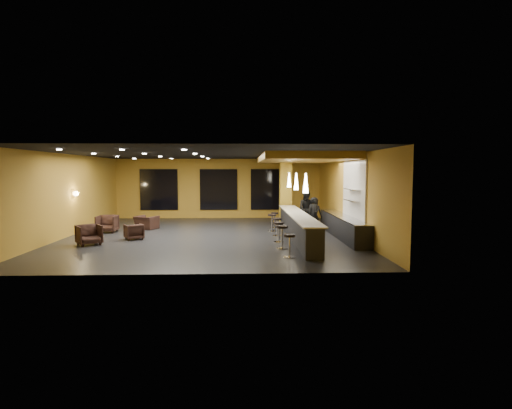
{
  "coord_description": "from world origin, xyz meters",
  "views": [
    {
      "loc": [
        1.39,
        -17.14,
        2.78
      ],
      "look_at": [
        2.0,
        0.5,
        1.3
      ],
      "focal_mm": 28.0,
      "sensor_mm": 36.0,
      "label": 1
    }
  ],
  "objects_px": {
    "prep_counter": "(343,227)",
    "pendant_2": "(289,180)",
    "staff_b": "(307,209)",
    "pendant_1": "(296,181)",
    "bar_stool_5": "(275,218)",
    "armchair_d": "(146,222)",
    "armchair_c": "(107,224)",
    "pendant_0": "(306,183)",
    "bar_stool_2": "(279,229)",
    "staff_c": "(314,212)",
    "bar_stool_0": "(289,243)",
    "bar_counter": "(297,227)",
    "staff_a": "(314,214)",
    "bar_stool_3": "(277,225)",
    "bar_stool_4": "(272,220)",
    "bar_stool_1": "(282,234)",
    "armchair_a": "(89,235)",
    "armchair_b": "(134,232)",
    "column": "(285,191)"
  },
  "relations": [
    {
      "from": "armchair_a",
      "to": "armchair_d",
      "type": "bearing_deg",
      "value": 38.68
    },
    {
      "from": "pendant_0",
      "to": "staff_c",
      "type": "xyz_separation_m",
      "value": [
        1.27,
        5.2,
        -1.59
      ]
    },
    {
      "from": "pendant_2",
      "to": "armchair_b",
      "type": "relative_size",
      "value": 1.0
    },
    {
      "from": "pendant_1",
      "to": "bar_stool_4",
      "type": "xyz_separation_m",
      "value": [
        -0.89,
        1.53,
        -1.83
      ]
    },
    {
      "from": "armchair_d",
      "to": "bar_stool_1",
      "type": "xyz_separation_m",
      "value": [
        6.03,
        -5.17,
        0.23
      ]
    },
    {
      "from": "staff_b",
      "to": "pendant_2",
      "type": "bearing_deg",
      "value": -154.97
    },
    {
      "from": "armchair_c",
      "to": "staff_b",
      "type": "bearing_deg",
      "value": 5.67
    },
    {
      "from": "bar_counter",
      "to": "bar_stool_4",
      "type": "height_order",
      "value": "bar_counter"
    },
    {
      "from": "bar_counter",
      "to": "prep_counter",
      "type": "distance_m",
      "value": 2.06
    },
    {
      "from": "bar_stool_1",
      "to": "pendant_1",
      "type": "bearing_deg",
      "value": 71.99
    },
    {
      "from": "pendant_2",
      "to": "bar_stool_2",
      "type": "relative_size",
      "value": 0.88
    },
    {
      "from": "prep_counter",
      "to": "column",
      "type": "height_order",
      "value": "column"
    },
    {
      "from": "bar_counter",
      "to": "bar_stool_3",
      "type": "xyz_separation_m",
      "value": [
        -0.77,
        0.77,
        -0.0
      ]
    },
    {
      "from": "staff_b",
      "to": "bar_stool_1",
      "type": "xyz_separation_m",
      "value": [
        -1.75,
        -5.22,
        -0.39
      ]
    },
    {
      "from": "armchair_b",
      "to": "armchair_c",
      "type": "distance_m",
      "value": 2.55
    },
    {
      "from": "bar_counter",
      "to": "staff_c",
      "type": "height_order",
      "value": "staff_c"
    },
    {
      "from": "staff_c",
      "to": "bar_stool_0",
      "type": "bearing_deg",
      "value": -113.75
    },
    {
      "from": "bar_counter",
      "to": "armchair_c",
      "type": "height_order",
      "value": "bar_counter"
    },
    {
      "from": "armchair_a",
      "to": "armchair_b",
      "type": "height_order",
      "value": "armchair_a"
    },
    {
      "from": "prep_counter",
      "to": "armchair_d",
      "type": "height_order",
      "value": "prep_counter"
    },
    {
      "from": "pendant_0",
      "to": "bar_stool_3",
      "type": "xyz_separation_m",
      "value": [
        -0.77,
        2.77,
        -1.85
      ]
    },
    {
      "from": "bar_stool_4",
      "to": "bar_stool_2",
      "type": "bearing_deg",
      "value": -88.96
    },
    {
      "from": "bar_stool_0",
      "to": "pendant_2",
      "type": "bearing_deg",
      "value": 83.46
    },
    {
      "from": "staff_c",
      "to": "pendant_1",
      "type": "bearing_deg",
      "value": -122.21
    },
    {
      "from": "bar_stool_4",
      "to": "bar_stool_5",
      "type": "bearing_deg",
      "value": 79.62
    },
    {
      "from": "armchair_d",
      "to": "bar_stool_2",
      "type": "height_order",
      "value": "bar_stool_2"
    },
    {
      "from": "prep_counter",
      "to": "bar_counter",
      "type": "bearing_deg",
      "value": -165.96
    },
    {
      "from": "pendant_1",
      "to": "pendant_2",
      "type": "relative_size",
      "value": 1.0
    },
    {
      "from": "column",
      "to": "pendant_2",
      "type": "xyz_separation_m",
      "value": [
        0.0,
        -1.6,
        0.6
      ]
    },
    {
      "from": "armchair_c",
      "to": "armchair_d",
      "type": "distance_m",
      "value": 1.84
    },
    {
      "from": "staff_c",
      "to": "bar_stool_1",
      "type": "relative_size",
      "value": 1.8
    },
    {
      "from": "bar_counter",
      "to": "armchair_b",
      "type": "relative_size",
      "value": 11.44
    },
    {
      "from": "bar_counter",
      "to": "bar_stool_5",
      "type": "bearing_deg",
      "value": 101.61
    },
    {
      "from": "pendant_1",
      "to": "staff_a",
      "type": "relative_size",
      "value": 0.45
    },
    {
      "from": "bar_counter",
      "to": "pendant_0",
      "type": "bearing_deg",
      "value": -90.0
    },
    {
      "from": "pendant_1",
      "to": "bar_stool_5",
      "type": "height_order",
      "value": "pendant_1"
    },
    {
      "from": "staff_a",
      "to": "bar_stool_1",
      "type": "xyz_separation_m",
      "value": [
        -1.94,
        -4.5,
        -0.23
      ]
    },
    {
      "from": "staff_a",
      "to": "armchair_d",
      "type": "xyz_separation_m",
      "value": [
        -7.97,
        0.67,
        -0.46
      ]
    },
    {
      "from": "bar_stool_2",
      "to": "pendant_1",
      "type": "bearing_deg",
      "value": 56.49
    },
    {
      "from": "prep_counter",
      "to": "pendant_2",
      "type": "relative_size",
      "value": 8.57
    },
    {
      "from": "bar_stool_3",
      "to": "armchair_a",
      "type": "bearing_deg",
      "value": -166.0
    },
    {
      "from": "armchair_c",
      "to": "bar_stool_4",
      "type": "xyz_separation_m",
      "value": [
        7.5,
        -0.0,
        0.12
      ]
    },
    {
      "from": "prep_counter",
      "to": "bar_stool_3",
      "type": "relative_size",
      "value": 7.74
    },
    {
      "from": "pendant_0",
      "to": "staff_c",
      "type": "height_order",
      "value": "pendant_0"
    },
    {
      "from": "armchair_a",
      "to": "armchair_c",
      "type": "bearing_deg",
      "value": 60.92
    },
    {
      "from": "bar_counter",
      "to": "armchair_d",
      "type": "xyz_separation_m",
      "value": [
        -6.87,
        3.07,
        -0.19
      ]
    },
    {
      "from": "pendant_0",
      "to": "pendant_1",
      "type": "distance_m",
      "value": 2.5
    },
    {
      "from": "pendant_2",
      "to": "bar_stool_0",
      "type": "height_order",
      "value": "pendant_2"
    },
    {
      "from": "column",
      "to": "bar_stool_4",
      "type": "xyz_separation_m",
      "value": [
        -0.89,
        -2.57,
        -1.23
      ]
    },
    {
      "from": "prep_counter",
      "to": "bar_stool_1",
      "type": "height_order",
      "value": "prep_counter"
    }
  ]
}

